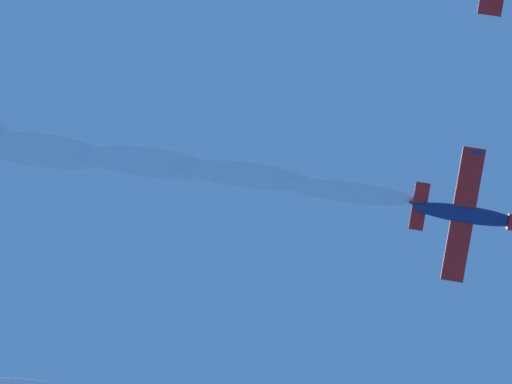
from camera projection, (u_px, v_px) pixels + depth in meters
airplane_left_wingman at (470, 215)px, 55.41m from camera, size 7.87×7.02×2.87m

